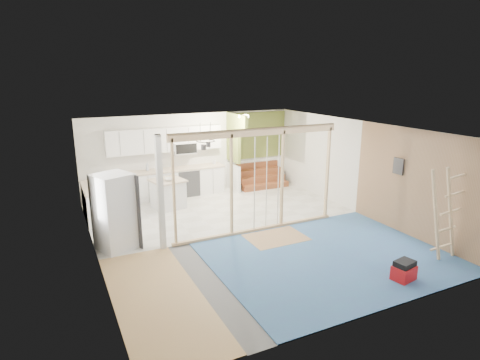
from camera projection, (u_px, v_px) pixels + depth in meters
name	position (u px, v px, depth m)	size (l,w,h in m)	color
room	(247.00, 183.00, 9.60)	(7.01, 8.01, 2.61)	slate
floor_overlays	(248.00, 231.00, 10.02)	(7.00, 8.00, 0.03)	silver
stud_frame	(236.00, 171.00, 9.41)	(4.66, 0.14, 2.60)	#CFB57E
base_cabinets	(149.00, 189.00, 12.06)	(4.45, 2.24, 0.93)	white
upper_cabinets	(167.00, 140.00, 12.43)	(3.60, 0.41, 0.85)	white
green_partition	(252.00, 160.00, 13.73)	(2.25, 1.51, 2.60)	olive
pot_rack	(206.00, 143.00, 10.94)	(0.52, 0.52, 0.72)	black
sheathing_panel	(418.00, 186.00, 9.33)	(0.02, 4.00, 2.60)	#A37B58
electrical_panel	(398.00, 166.00, 9.74)	(0.04, 0.30, 0.40)	#3B3C41
ceiling_light	(244.00, 116.00, 12.48)	(0.32, 0.32, 0.08)	#FFEABF
fridge	(115.00, 212.00, 8.83)	(0.99, 0.96, 1.74)	white
island	(168.00, 194.00, 11.67)	(1.04, 1.04, 0.86)	white
bowl	(170.00, 179.00, 11.47)	(0.28, 0.28, 0.07)	silver
soap_bottle_a	(147.00, 166.00, 12.32)	(0.11, 0.11, 0.28)	#A9B1BC
soap_bottle_b	(214.00, 161.00, 13.24)	(0.08, 0.09, 0.19)	white
toolbox	(404.00, 271.00, 7.62)	(0.47, 0.39, 0.40)	#AE1013
ladder	(445.00, 214.00, 8.29)	(1.07, 0.15, 1.99)	#DCB987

